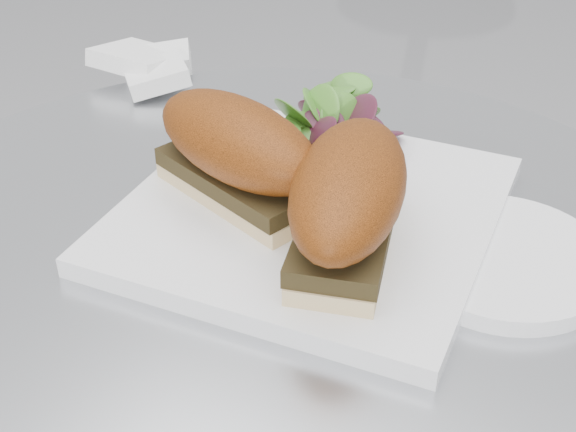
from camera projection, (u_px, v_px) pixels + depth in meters
name	position (u px, v px, depth m)	size (l,w,h in m)	color
plate	(311.00, 213.00, 0.62)	(0.27, 0.27, 0.02)	white
sandwich_left	(238.00, 150.00, 0.60)	(0.18, 0.11, 0.08)	beige
sandwich_right	(349.00, 197.00, 0.55)	(0.13, 0.19, 0.08)	beige
salad	(322.00, 122.00, 0.68)	(0.11, 0.11, 0.05)	#408B2D
napkin	(148.00, 74.00, 0.84)	(0.11, 0.11, 0.02)	white
saucer	(502.00, 259.00, 0.58)	(0.15, 0.15, 0.01)	white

